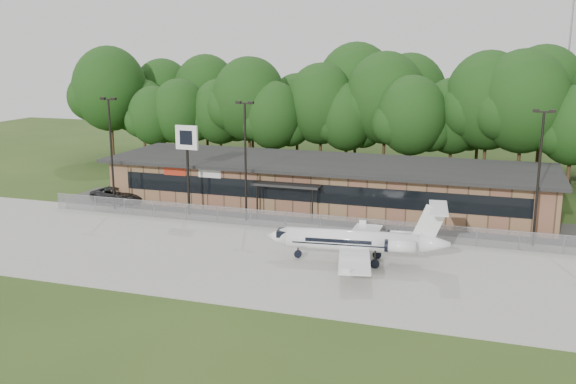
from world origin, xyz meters
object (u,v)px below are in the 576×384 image
(business_jet, at_px, (359,242))
(suv, at_px, (118,195))
(terminal, at_px, (326,183))
(pole_sign, at_px, (187,147))

(business_jet, xyz_separation_m, suv, (-25.76, 10.36, -0.81))
(terminal, height_order, pole_sign, pole_sign)
(terminal, bearing_deg, business_jet, -67.00)
(suv, relative_size, pole_sign, 0.67)
(terminal, height_order, suv, terminal)
(business_jet, height_order, suv, business_jet)
(pole_sign, bearing_deg, business_jet, -22.31)
(suv, xyz_separation_m, pole_sign, (8.73, -2.27, 5.36))
(terminal, relative_size, pole_sign, 5.13)
(pole_sign, bearing_deg, suv, 168.53)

